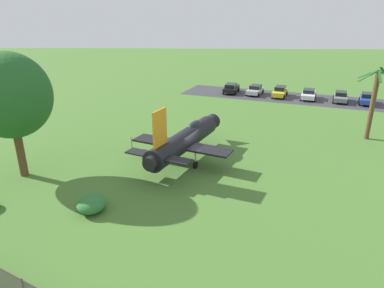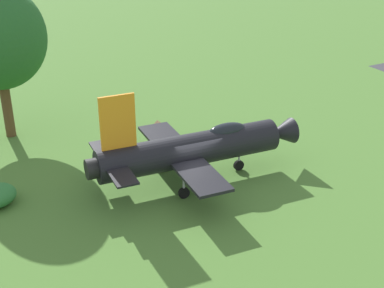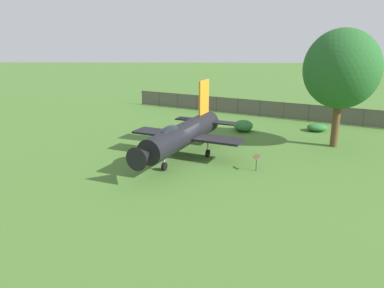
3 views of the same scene
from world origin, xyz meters
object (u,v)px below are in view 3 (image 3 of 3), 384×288
Objects in this scene: display_jet at (181,135)px; info_plaque at (257,159)px; shade_tree at (342,69)px; shrub_by_tree at (317,127)px; shrub_near_fence at (243,126)px.

display_jet is 5.90m from info_plaque.
info_plaque is (-5.30, 2.36, -1.05)m from display_jet.
display_jet is 13.98m from shade_tree.
shrub_by_tree is (-0.15, -5.18, -6.06)m from shade_tree.
shrub_near_fence is at bearing -35.54° from shade_tree.
shade_tree is 10.49m from shrub_near_fence.
shade_tree reaches higher than info_plaque.
display_jet is 1.21× the size of shade_tree.
shrub_by_tree is (-7.21, -0.13, -0.17)m from shrub_near_fence.
display_jet is at bearing -23.96° from info_plaque.
shrub_near_fence is 1.09× the size of shrub_by_tree.
shade_tree is 4.58× the size of shrub_near_fence.
shade_tree reaches higher than display_jet.
info_plaque reaches higher than shrub_by_tree.
shade_tree is at bearing 130.22° from display_jet.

